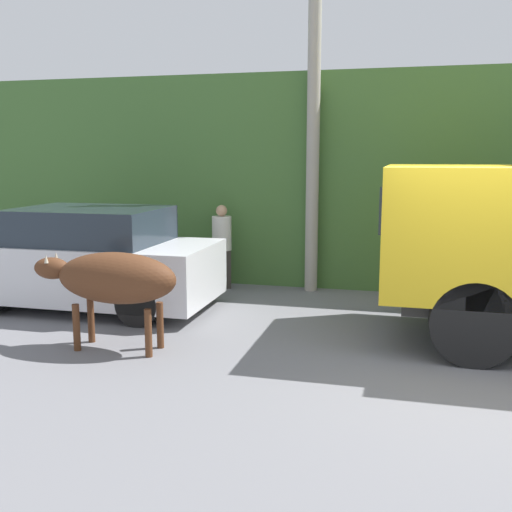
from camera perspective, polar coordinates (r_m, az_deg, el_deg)
ground_plane at (r=7.44m, az=20.55°, el=-10.49°), size 60.00×60.00×0.00m
hillside_embankment at (r=14.34m, az=17.97°, el=7.17°), size 32.00×6.69×3.97m
brown_cow at (r=7.82m, az=-13.45°, el=-2.12°), size 1.97×0.66×1.27m
parked_suv at (r=10.13m, az=-15.80°, el=-0.34°), size 4.21×1.89×1.64m
pedestrian_on_hill at (r=11.17m, az=-3.27°, el=1.20°), size 0.49×0.49×1.57m
utility_pole at (r=10.94m, az=5.53°, el=15.20°), size 0.90×0.23×6.88m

